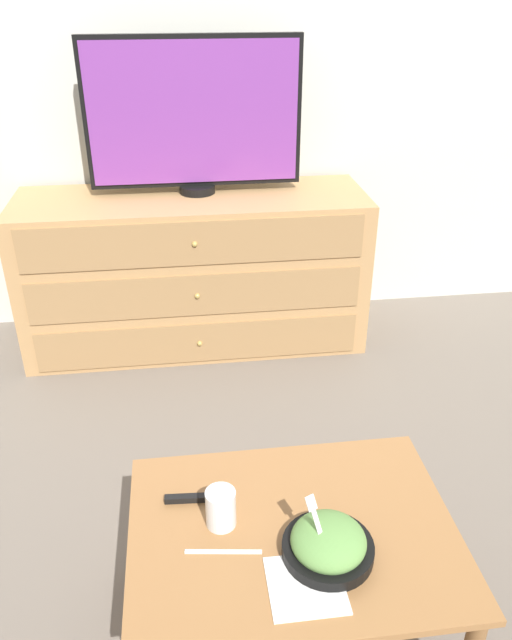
{
  "coord_description": "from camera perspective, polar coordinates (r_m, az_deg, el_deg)",
  "views": [
    {
      "loc": [
        -0.14,
        -3.04,
        1.62
      ],
      "look_at": [
        0.06,
        -1.51,
        0.76
      ],
      "focal_mm": 35.0,
      "sensor_mm": 36.0,
      "label": 1
    }
  ],
  "objects": [
    {
      "name": "dresser",
      "position": [
        3.02,
        -5.63,
        4.45
      ],
      "size": [
        1.6,
        0.54,
        0.74
      ],
      "color": "tan",
      "rests_on": "ground_plane"
    },
    {
      "name": "wall_back",
      "position": [
        3.08,
        -5.18,
        23.0
      ],
      "size": [
        12.0,
        0.05,
        2.6
      ],
      "color": "silver",
      "rests_on": "ground_plane"
    },
    {
      "name": "tv",
      "position": [
        2.86,
        -5.71,
        18.09
      ],
      "size": [
        0.94,
        0.16,
        0.67
      ],
      "color": "black",
      "rests_on": "dresser"
    },
    {
      "name": "napkin",
      "position": [
        1.55,
        4.58,
        -23.01
      ],
      "size": [
        0.18,
        0.18,
        0.0
      ],
      "color": "white",
      "rests_on": "coffee_table"
    },
    {
      "name": "ground_plane",
      "position": [
        3.45,
        -4.22,
        0.93
      ],
      "size": [
        12.0,
        12.0,
        0.0
      ],
      "primitive_type": "plane",
      "color": "#70665B"
    },
    {
      "name": "coffee_table",
      "position": [
        1.7,
        3.36,
        -19.74
      ],
      "size": [
        0.83,
        0.62,
        0.39
      ],
      "color": "#9E6B3D",
      "rests_on": "ground_plane"
    },
    {
      "name": "drink_cup",
      "position": [
        1.64,
        -3.23,
        -16.95
      ],
      "size": [
        0.08,
        0.08,
        0.1
      ],
      "color": "#9E6638",
      "rests_on": "coffee_table"
    },
    {
      "name": "knife",
      "position": [
        1.61,
        -3.0,
        -20.4
      ],
      "size": [
        0.19,
        0.03,
        0.01
      ],
      "color": "white",
      "rests_on": "coffee_table"
    },
    {
      "name": "remote_control",
      "position": [
        1.73,
        -5.55,
        -15.89
      ],
      "size": [
        0.16,
        0.03,
        0.02
      ],
      "color": "black",
      "rests_on": "coffee_table"
    },
    {
      "name": "takeout_bowl",
      "position": [
        1.59,
        6.62,
        -19.66
      ],
      "size": [
        0.22,
        0.22,
        0.17
      ],
      "color": "black",
      "rests_on": "coffee_table"
    }
  ]
}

